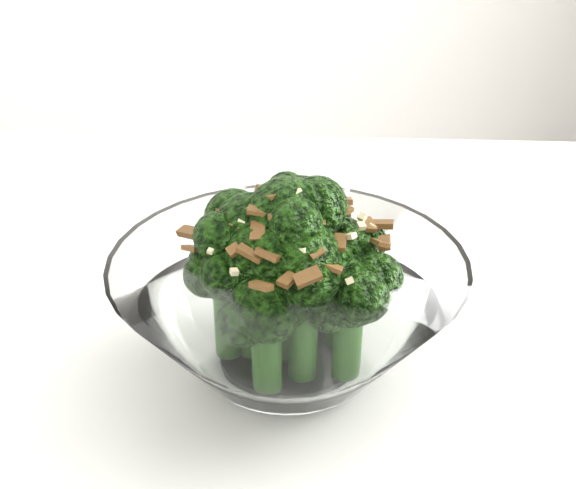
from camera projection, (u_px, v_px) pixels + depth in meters
name	position (u px, v px, depth m)	size (l,w,h in m)	color
table	(377.00, 441.00, 0.55)	(1.42, 1.22, 0.75)	white
broccoli_dish	(288.00, 300.00, 0.49)	(0.22, 0.22, 0.13)	white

